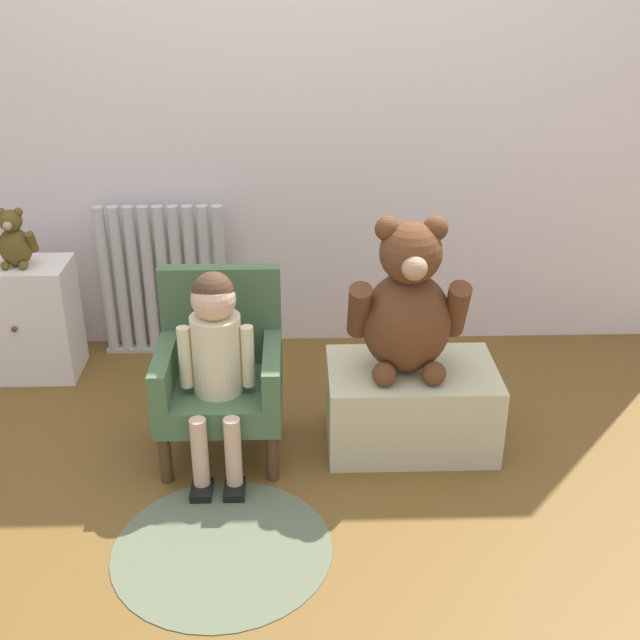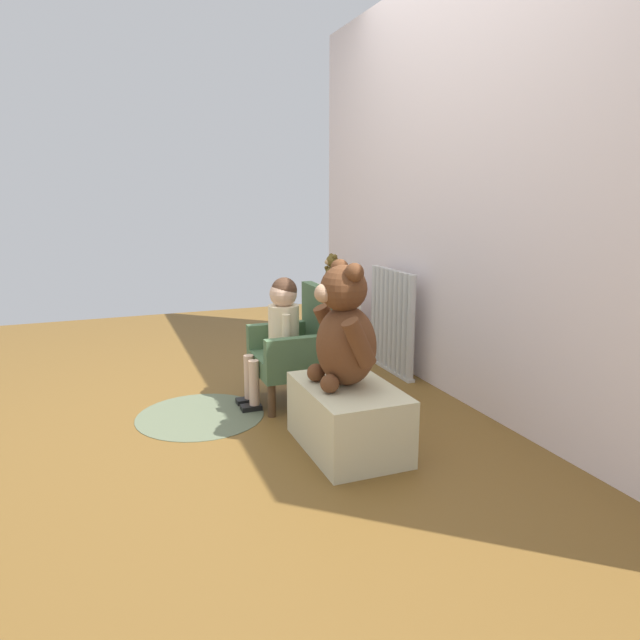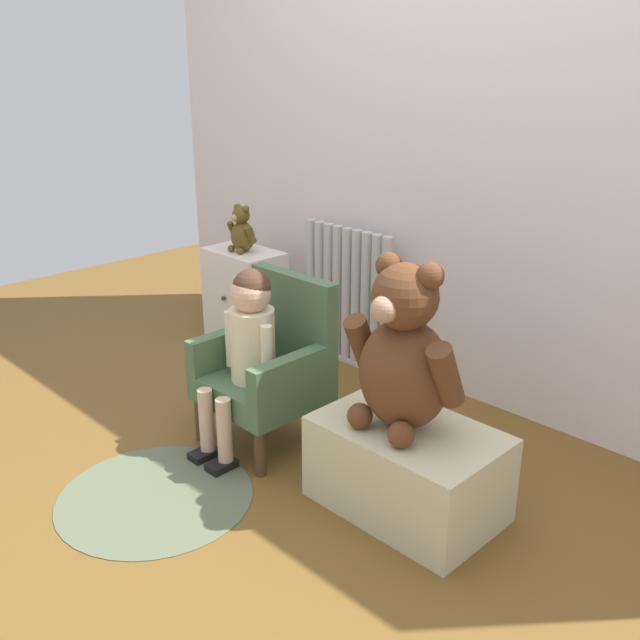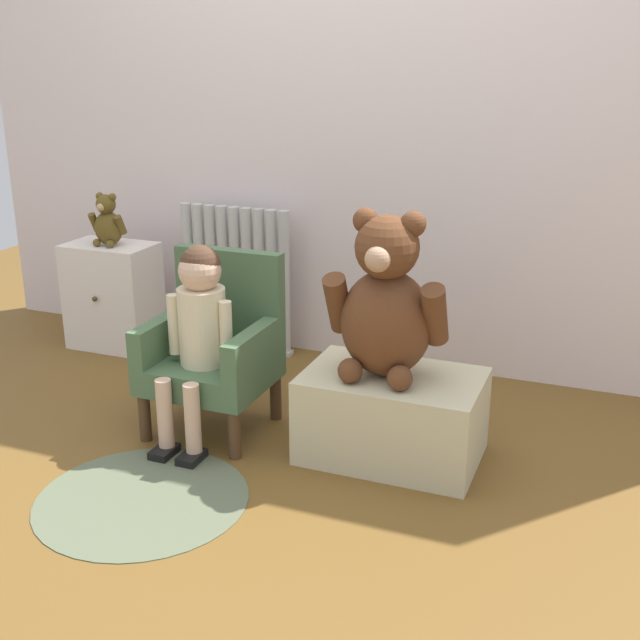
# 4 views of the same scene
# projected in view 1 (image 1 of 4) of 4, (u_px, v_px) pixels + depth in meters

# --- Properties ---
(ground_plane) EXTENTS (6.00, 6.00, 0.00)m
(ground_plane) POSITION_uv_depth(u_px,v_px,m) (290.00, 514.00, 2.60)
(ground_plane) COLOR brown
(back_wall) EXTENTS (3.80, 0.05, 2.40)m
(back_wall) POSITION_uv_depth(u_px,v_px,m) (286.00, 72.00, 3.24)
(back_wall) COLOR silver
(back_wall) RESTS_ON ground_plane
(radiator) EXTENTS (0.56, 0.05, 0.68)m
(radiator) POSITION_uv_depth(u_px,v_px,m) (164.00, 282.00, 3.49)
(radiator) COLOR #BCBBB8
(radiator) RESTS_ON ground_plane
(small_dresser) EXTENTS (0.41, 0.28, 0.50)m
(small_dresser) POSITION_uv_depth(u_px,v_px,m) (26.00, 320.00, 3.34)
(small_dresser) COLOR white
(small_dresser) RESTS_ON ground_plane
(child_armchair) EXTENTS (0.43, 0.40, 0.65)m
(child_armchair) POSITION_uv_depth(u_px,v_px,m) (221.00, 369.00, 2.83)
(child_armchair) COLOR #466442
(child_armchair) RESTS_ON ground_plane
(child_figure) EXTENTS (0.25, 0.35, 0.71)m
(child_figure) POSITION_uv_depth(u_px,v_px,m) (216.00, 346.00, 2.66)
(child_figure) COLOR beige
(child_figure) RESTS_ON ground_plane
(low_bench) EXTENTS (0.60, 0.39, 0.30)m
(low_bench) POSITION_uv_depth(u_px,v_px,m) (411.00, 405.00, 2.91)
(low_bench) COLOR beige
(low_bench) RESTS_ON ground_plane
(large_teddy_bear) EXTENTS (0.41, 0.29, 0.57)m
(large_teddy_bear) POSITION_uv_depth(u_px,v_px,m) (408.00, 306.00, 2.73)
(large_teddy_bear) COLOR #5A331B
(large_teddy_bear) RESTS_ON low_bench
(small_teddy_bear) EXTENTS (0.17, 0.12, 0.24)m
(small_teddy_bear) POSITION_uv_depth(u_px,v_px,m) (14.00, 241.00, 3.18)
(small_teddy_bear) COLOR brown
(small_teddy_bear) RESTS_ON small_dresser
(floor_rug) EXTENTS (0.67, 0.67, 0.01)m
(floor_rug) POSITION_uv_depth(u_px,v_px,m) (222.00, 549.00, 2.44)
(floor_rug) COLOR #596349
(floor_rug) RESTS_ON ground_plane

